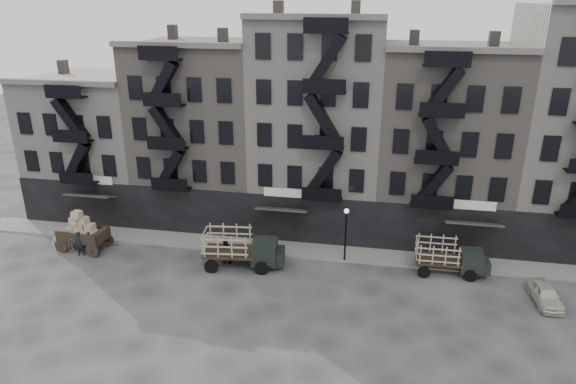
% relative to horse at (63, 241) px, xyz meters
% --- Properties ---
extents(ground, '(140.00, 140.00, 0.00)m').
position_rel_horse_xyz_m(ground, '(18.50, -0.30, -0.84)').
color(ground, '#38383A').
rests_on(ground, ground).
extents(sidewalk, '(55.00, 2.50, 0.15)m').
position_rel_horse_xyz_m(sidewalk, '(18.50, 3.45, -0.77)').
color(sidewalk, slate).
rests_on(sidewalk, ground).
extents(building_west, '(10.00, 11.35, 13.20)m').
position_rel_horse_xyz_m(building_west, '(-1.50, 9.53, 5.16)').
color(building_west, '#ADA69F').
rests_on(building_west, ground).
extents(building_midwest, '(10.00, 11.35, 16.20)m').
position_rel_horse_xyz_m(building_midwest, '(8.50, 9.52, 6.66)').
color(building_midwest, slate).
rests_on(building_midwest, ground).
extents(building_center, '(10.00, 11.35, 18.20)m').
position_rel_horse_xyz_m(building_center, '(18.50, 9.52, 7.66)').
color(building_center, '#ADA69F').
rests_on(building_center, ground).
extents(building_mideast, '(10.00, 11.35, 16.20)m').
position_rel_horse_xyz_m(building_mideast, '(28.50, 9.52, 6.66)').
color(building_mideast, slate).
rests_on(building_mideast, ground).
extents(lamp_post, '(0.36, 0.36, 4.28)m').
position_rel_horse_xyz_m(lamp_post, '(21.50, 2.30, 1.94)').
color(lamp_post, black).
rests_on(lamp_post, ground).
extents(horse, '(2.09, 1.17, 1.68)m').
position_rel_horse_xyz_m(horse, '(0.00, 0.00, 0.00)').
color(horse, silver).
rests_on(horse, ground).
extents(wagon, '(4.04, 2.45, 3.26)m').
position_rel_horse_xyz_m(wagon, '(1.31, 0.61, 1.02)').
color(wagon, black).
rests_on(wagon, ground).
extents(stake_truck_west, '(5.97, 2.93, 2.90)m').
position_rel_horse_xyz_m(stake_truck_west, '(14.16, 0.25, 0.81)').
color(stake_truck_west, black).
rests_on(stake_truck_west, ground).
extents(stake_truck_east, '(5.08, 2.17, 2.53)m').
position_rel_horse_xyz_m(stake_truck_east, '(28.91, 1.98, 0.60)').
color(stake_truck_east, black).
rests_on(stake_truck_east, ground).
extents(car_east, '(1.74, 3.71, 1.23)m').
position_rel_horse_xyz_m(car_east, '(34.65, -0.80, -0.23)').
color(car_east, beige).
rests_on(car_east, ground).
extents(pedestrian_west, '(0.82, 0.69, 1.93)m').
position_rel_horse_xyz_m(pedestrian_west, '(1.68, -0.37, 0.12)').
color(pedestrian_west, black).
rests_on(pedestrian_west, ground).
extents(pedestrian_mid, '(0.97, 0.77, 1.95)m').
position_rel_horse_xyz_m(pedestrian_mid, '(12.85, 0.57, 0.14)').
color(pedestrian_mid, black).
rests_on(pedestrian_mid, ground).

